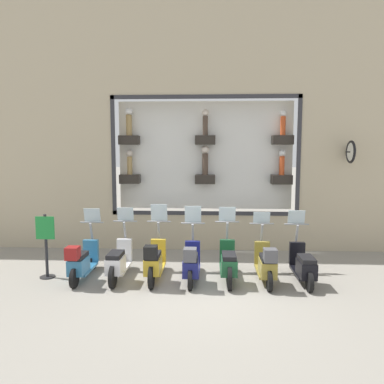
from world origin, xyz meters
name	(u,v)px	position (x,y,z in m)	size (l,w,h in m)	color
ground_plane	(203,291)	(0.00, 0.00, 0.00)	(120.00, 120.00, 0.00)	gray
building_facade	(205,82)	(3.60, 0.00, 5.10)	(1.25, 36.00, 9.99)	tan
scooter_black_0	(303,265)	(0.61, -2.32, 0.41)	(1.79, 0.61, 1.58)	black
scooter_olive_1	(266,264)	(0.54, -1.46, 0.46)	(1.79, 0.60, 1.53)	black
scooter_green_2	(228,263)	(0.62, -0.59, 0.44)	(1.81, 0.60, 1.65)	black
scooter_navy_3	(191,263)	(0.54, 0.28, 0.46)	(1.79, 0.60, 1.67)	black
scooter_yellow_4	(154,261)	(0.56, 1.14, 0.48)	(1.80, 0.60, 1.71)	black
scooter_white_5	(119,262)	(0.61, 2.01, 0.44)	(1.80, 0.61, 1.62)	black
scooter_teal_6	(82,261)	(0.54, 2.87, 0.46)	(1.79, 0.61, 1.59)	black
shop_sign_post	(46,244)	(0.68, 3.78, 0.83)	(0.36, 0.45, 1.55)	#232326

